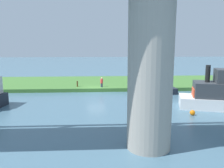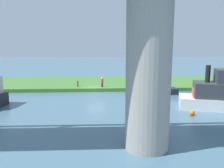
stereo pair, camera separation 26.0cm
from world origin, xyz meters
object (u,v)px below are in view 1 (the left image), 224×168
at_px(mooring_post, 77,84).
at_px(person_on_bank, 102,82).
at_px(riverboat_paddlewheel, 157,90).
at_px(marker_buoy, 192,113).
at_px(bridge_pylon, 150,66).

bearing_deg(mooring_post, person_on_bank, 171.95).
bearing_deg(person_on_bank, riverboat_paddlewheel, 159.95).
bearing_deg(riverboat_paddlewheel, marker_buoy, 96.89).
bearing_deg(marker_buoy, mooring_post, -46.52).
relative_size(bridge_pylon, riverboat_paddlewheel, 2.09).
distance_m(bridge_pylon, person_on_bank, 19.20).
distance_m(bridge_pylon, marker_buoy, 9.95).
bearing_deg(mooring_post, bridge_pylon, 108.32).
bearing_deg(marker_buoy, bridge_pylon, 49.50).
bearing_deg(riverboat_paddlewheel, bridge_pylon, 74.41).
bearing_deg(bridge_pylon, marker_buoy, -130.50).
height_order(bridge_pylon, person_on_bank, bridge_pylon).
xyz_separation_m(bridge_pylon, riverboat_paddlewheel, (-4.43, -15.90, -4.71)).
xyz_separation_m(bridge_pylon, marker_buoy, (-5.57, -6.52, -5.05)).
bearing_deg(person_on_bank, marker_buoy, 124.88).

